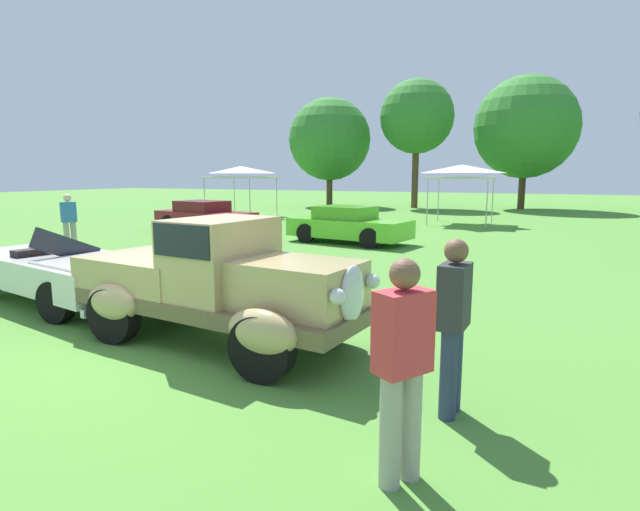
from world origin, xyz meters
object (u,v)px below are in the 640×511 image
at_px(feature_pickup_truck, 217,280).
at_px(spectator_far_side, 453,322).
at_px(show_car_burgundy, 204,216).
at_px(spectator_near_truck, 402,365).
at_px(spectator_between_cars, 69,220).
at_px(show_car_lime, 348,225).
at_px(canopy_tent_left_field, 241,172).
at_px(canopy_tent_center_field, 462,171).
at_px(neighbor_convertible, 65,270).

height_order(feature_pickup_truck, spectator_far_side, feature_pickup_truck).
relative_size(show_car_burgundy, spectator_near_truck, 2.70).
xyz_separation_m(spectator_near_truck, spectator_between_cars, (-12.09, 7.18, 0.00)).
xyz_separation_m(show_car_lime, canopy_tent_left_field, (-9.15, 7.70, 1.82)).
height_order(show_car_burgundy, canopy_tent_left_field, canopy_tent_left_field).
distance_m(spectator_between_cars, canopy_tent_center_field, 16.18).
bearing_deg(show_car_lime, spectator_between_cars, -144.51).
distance_m(neighbor_convertible, canopy_tent_center_field, 18.05).
height_order(show_car_lime, spectator_between_cars, spectator_between_cars).
bearing_deg(spectator_between_cars, neighbor_convertible, -40.29).
height_order(show_car_lime, spectator_near_truck, spectator_near_truck).
relative_size(feature_pickup_truck, show_car_burgundy, 0.97).
bearing_deg(feature_pickup_truck, neighbor_convertible, 169.23).
bearing_deg(show_car_lime, feature_pickup_truck, -78.82).
height_order(show_car_lime, spectator_far_side, spectator_far_side).
distance_m(spectator_near_truck, spectator_between_cars, 14.06).
xyz_separation_m(neighbor_convertible, canopy_tent_center_field, (4.29, 17.43, 1.84)).
distance_m(feature_pickup_truck, spectator_between_cars, 10.38).
distance_m(spectator_between_cars, spectator_far_side, 13.62).
distance_m(neighbor_convertible, spectator_between_cars, 6.82).
height_order(neighbor_convertible, spectator_near_truck, spectator_near_truck).
bearing_deg(canopy_tent_center_field, feature_pickup_truck, -91.47).
xyz_separation_m(spectator_between_cars, canopy_tent_left_field, (-2.13, 12.70, 1.51)).
bearing_deg(canopy_tent_center_field, canopy_tent_left_field, -178.42).
bearing_deg(spectator_near_truck, spectator_between_cars, 149.28).
xyz_separation_m(spectator_near_truck, spectator_far_side, (0.16, 1.23, 0.00)).
bearing_deg(show_car_lime, spectator_far_side, -64.49).
bearing_deg(neighbor_convertible, spectator_between_cars, 139.71).
relative_size(show_car_lime, canopy_tent_left_field, 1.36).
height_order(show_car_burgundy, spectator_between_cars, spectator_between_cars).
height_order(show_car_burgundy, spectator_near_truck, spectator_near_truck).
relative_size(spectator_between_cars, canopy_tent_left_field, 0.54).
bearing_deg(show_car_burgundy, neighbor_convertible, -65.41).
bearing_deg(feature_pickup_truck, canopy_tent_center_field, 88.53).
height_order(show_car_lime, canopy_tent_left_field, canopy_tent_left_field).
distance_m(feature_pickup_truck, show_car_burgundy, 13.96).
height_order(feature_pickup_truck, spectator_near_truck, feature_pickup_truck).
distance_m(spectator_far_side, canopy_tent_center_field, 19.23).
distance_m(spectator_near_truck, canopy_tent_left_field, 24.50).
relative_size(neighbor_convertible, spectator_far_side, 2.63).
relative_size(feature_pickup_truck, spectator_between_cars, 2.62).
bearing_deg(canopy_tent_center_field, spectator_far_side, -81.73).
xyz_separation_m(spectator_far_side, canopy_tent_center_field, (-2.76, 18.97, 1.51)).
bearing_deg(neighbor_convertible, feature_pickup_truck, -10.77).
bearing_deg(spectator_between_cars, canopy_tent_left_field, 99.53).
bearing_deg(canopy_tent_left_field, show_car_burgundy, -68.99).
bearing_deg(show_car_burgundy, spectator_near_truck, -48.42).
relative_size(feature_pickup_truck, spectator_far_side, 2.62).
bearing_deg(neighbor_convertible, show_car_burgundy, 114.59).
relative_size(neighbor_convertible, spectator_between_cars, 2.63).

